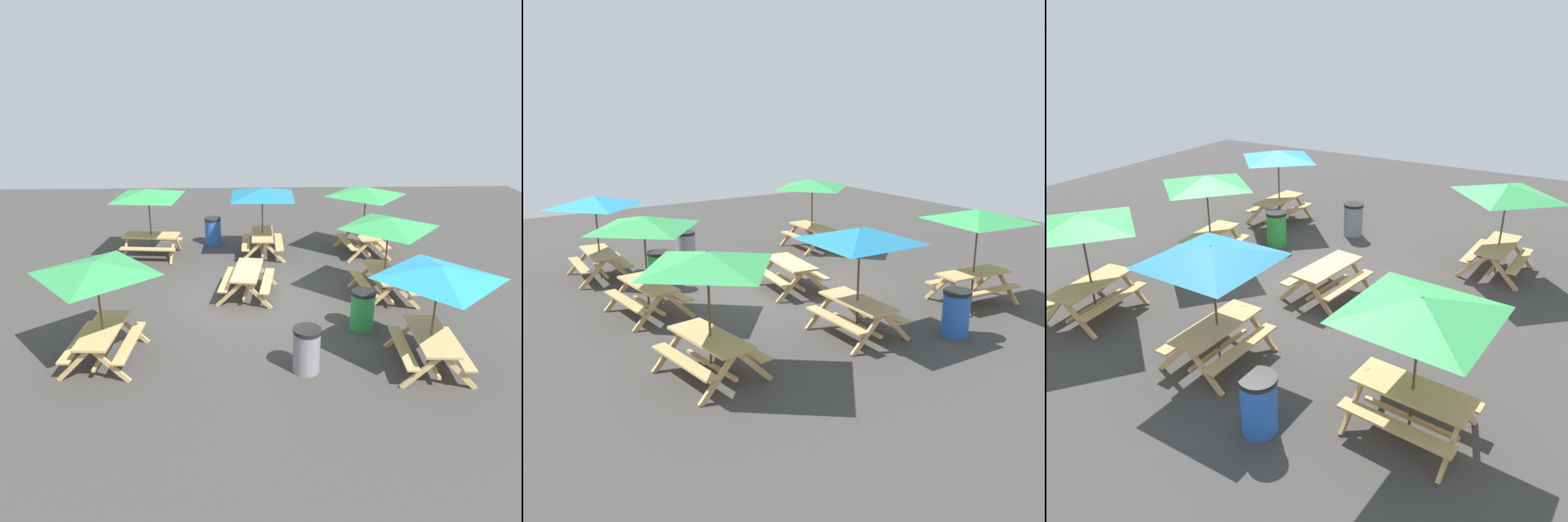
# 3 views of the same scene
# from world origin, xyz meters

# --- Properties ---
(ground_plane) EXTENTS (27.49, 27.49, 0.00)m
(ground_plane) POSITION_xyz_m (0.00, 0.00, 0.00)
(ground_plane) COLOR #3D3A38
(ground_plane) RESTS_ON ground
(picnic_table_0) EXTENTS (1.97, 1.74, 0.81)m
(picnic_table_0) POSITION_xyz_m (0.14, 0.32, 0.56)
(picnic_table_0) COLOR tan
(picnic_table_0) RESTS_ON ground
(picnic_table_1) EXTENTS (2.83, 2.83, 2.34)m
(picnic_table_1) POSITION_xyz_m (3.40, -0.20, 1.99)
(picnic_table_1) COLOR tan
(picnic_table_1) RESTS_ON ground
(picnic_table_2) EXTENTS (2.81, 2.81, 2.34)m
(picnic_table_2) POSITION_xyz_m (3.36, 3.48, 1.99)
(picnic_table_2) COLOR tan
(picnic_table_2) RESTS_ON ground
(picnic_table_3) EXTENTS (2.13, 2.13, 2.34)m
(picnic_table_3) POSITION_xyz_m (-3.14, 3.41, 1.99)
(picnic_table_3) COLOR tan
(picnic_table_3) RESTS_ON ground
(picnic_table_4) EXTENTS (2.11, 2.11, 2.34)m
(picnic_table_4) POSITION_xyz_m (-3.60, -3.46, 1.99)
(picnic_table_4) COLOR tan
(picnic_table_4) RESTS_ON ground
(picnic_table_5) EXTENTS (2.22, 2.22, 2.34)m
(picnic_table_5) POSITION_xyz_m (3.43, -3.59, 1.99)
(picnic_table_5) COLOR tan
(picnic_table_5) RESTS_ON ground
(picnic_table_6) EXTENTS (2.16, 2.16, 2.34)m
(picnic_table_6) POSITION_xyz_m (-0.15, -3.39, 1.99)
(picnic_table_6) COLOR tan
(picnic_table_6) RESTS_ON ground
(trash_bin_green) EXTENTS (0.59, 0.59, 0.98)m
(trash_bin_green) POSITION_xyz_m (-1.88, -2.42, 0.49)
(trash_bin_green) COLOR green
(trash_bin_green) RESTS_ON ground
(trash_bin_gray) EXTENTS (0.59, 0.59, 0.98)m
(trash_bin_gray) POSITION_xyz_m (-3.68, -0.87, 0.49)
(trash_bin_gray) COLOR gray
(trash_bin_gray) RESTS_ON ground
(trash_bin_blue) EXTENTS (0.59, 0.59, 0.98)m
(trash_bin_blue) POSITION_xyz_m (4.53, 1.52, 0.49)
(trash_bin_blue) COLOR blue
(trash_bin_blue) RESTS_ON ground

